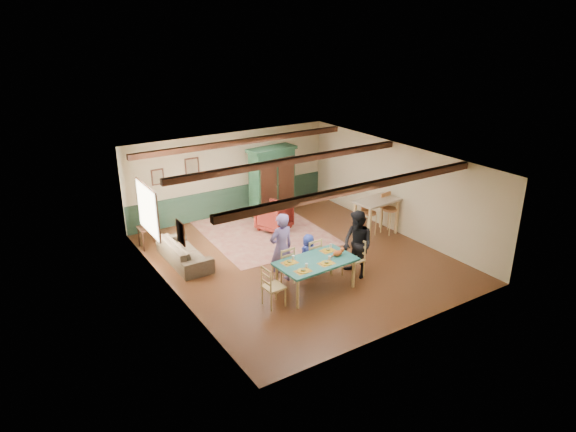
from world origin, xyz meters
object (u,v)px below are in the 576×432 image
armchair (274,217)px  sofa (184,252)px  end_table (148,237)px  table_lamp (146,218)px  bar_stool_right (390,214)px  dining_chair_end_right (354,259)px  person_man (281,248)px  dining_chair_far_left (283,265)px  dining_chair_end_left (274,286)px  person_woman (357,244)px  dining_chair_far_right (310,256)px  dining_table (316,276)px  cat (338,253)px  counter_table (376,218)px  person_child (308,254)px  armoire (272,182)px  bar_stool_left (369,217)px

armchair → sofa: bearing=-12.1°
sofa → end_table: size_ratio=3.41×
table_lamp → bar_stool_right: size_ratio=0.45×
dining_chair_end_right → person_man: size_ratio=0.55×
dining_chair_far_left → end_table: size_ratio=1.61×
dining_chair_end_left → armchair: bearing=-33.7°
person_woman → table_lamp: size_ratio=3.05×
dining_chair_far_left → armchair: dining_chair_far_left is taller
table_lamp → dining_chair_far_left: bearing=-61.2°
armchair → dining_chair_far_right: bearing=52.4°
dining_table → armchair: bearing=73.5°
dining_chair_end_left → end_table: (-1.35, 4.59, -0.19)m
cat → end_table: cat is taller
dining_chair_far_left → cat: 1.35m
dining_chair_far_left → counter_table: bearing=-167.8°
dining_chair_far_right → dining_chair_end_right: bearing=136.2°
sofa → bar_stool_right: bar_stool_right is taller
dining_chair_end_left → counter_table: bearing=-71.2°
table_lamp → bar_stool_right: 7.04m
person_child → armoire: armoire is taller
counter_table → bar_stool_right: bearing=-12.6°
person_child → armchair: (0.73, 2.90, -0.10)m
dining_table → end_table: bearing=119.3°
person_woman → bar_stool_left: bearing=129.9°
end_table → counter_table: counter_table is taller
armoire → bar_stool_left: 3.41m
bar_stool_right → armoire: bearing=116.7°
bar_stool_left → dining_chair_end_right: bearing=-132.0°
dining_chair_end_right → armchair: (-0.08, 3.69, -0.08)m
dining_table → dining_chair_end_left: 1.19m
cat → person_man: bearing=136.5°
sofa → bar_stool_left: size_ratio=1.89×
person_woman → cat: (-0.72, -0.14, 0.02)m
person_child → sofa: 3.31m
dining_chair_end_right → dining_chair_far_left: bearing=-114.9°
dining_chair_end_right → end_table: (-3.73, 4.48, -0.19)m
dining_chair_far_left → counter_table: (3.87, 1.03, 0.06)m
armchair → dining_table: bearing=49.6°
person_child → table_lamp: (-2.92, 3.69, 0.37)m
person_woman → armoire: 4.83m
dining_chair_end_left → bar_stool_right: (5.06, 1.70, 0.12)m
table_lamp → person_child: bearing=-51.7°
dining_chair_end_right → sofa: bearing=-135.6°
dining_chair_end_right → armchair: size_ratio=1.08×
bar_stool_left → bar_stool_right: bar_stool_right is taller
dining_chair_end_right → person_woman: bearing=90.0°
dining_chair_far_right → armoire: (1.35, 4.10, 0.63)m
dining_table → end_table: 5.20m
dining_table → table_lamp: table_lamp is taller
armchair → end_table: armchair is taller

